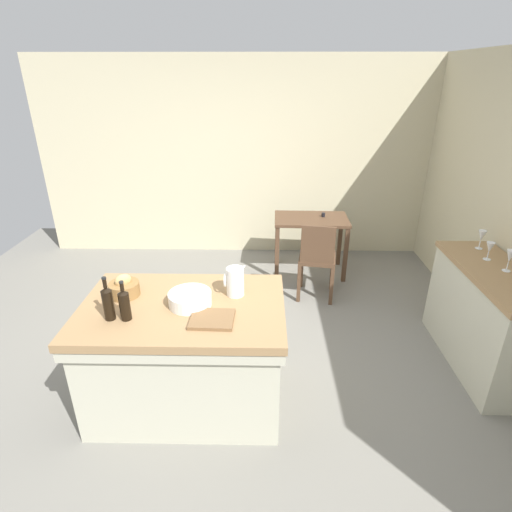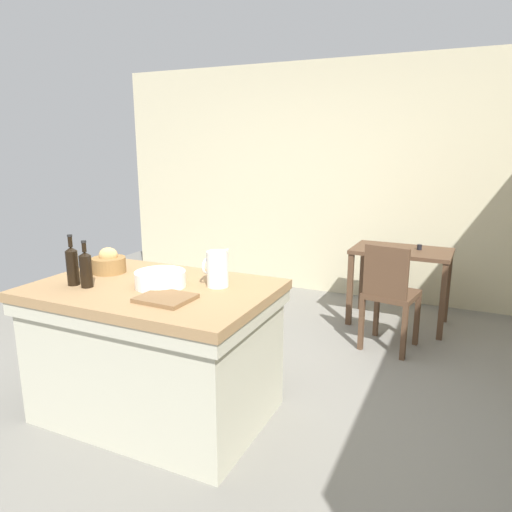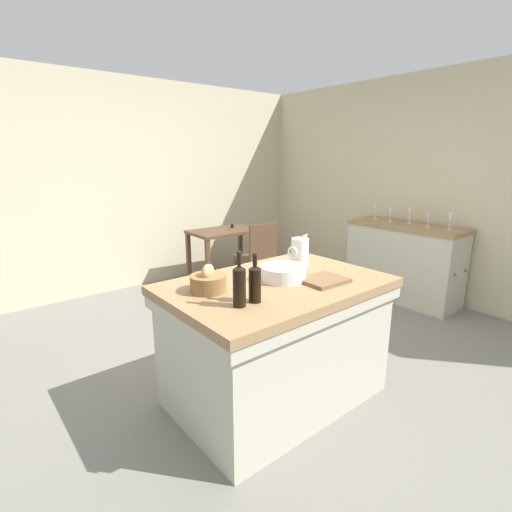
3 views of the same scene
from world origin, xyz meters
TOP-DOWN VIEW (x-y plane):
  - ground_plane at (0.00, 0.00)m, footprint 6.76×6.76m
  - wall_back at (0.00, 2.60)m, footprint 5.32×0.12m
  - island_table at (-0.23, -0.43)m, footprint 1.46×0.97m
  - writing_desk at (0.94, 1.85)m, footprint 0.91×0.58m
  - wooden_chair at (0.95, 1.18)m, footprint 0.46×0.46m
  - pitcher at (0.14, -0.28)m, footprint 0.17×0.13m
  - wash_bowl at (-0.17, -0.43)m, footprint 0.31×0.31m
  - bread_basket at (-0.68, -0.30)m, footprint 0.22×0.22m
  - cutting_board at (0.01, -0.63)m, footprint 0.30×0.25m
  - wine_bottle_dark at (-0.57, -0.62)m, footprint 0.07×0.07m
  - wine_bottle_amber at (-0.68, -0.62)m, footprint 0.07×0.07m

SIDE VIEW (x-z plane):
  - ground_plane at x=0.00m, z-range 0.00..0.00m
  - island_table at x=-0.23m, z-range 0.03..0.90m
  - wooden_chair at x=0.95m, z-range 0.04..0.96m
  - writing_desk at x=0.94m, z-range 0.22..1.01m
  - cutting_board at x=0.01m, z-range 0.86..0.89m
  - wash_bowl at x=-0.17m, z-range 0.86..0.96m
  - bread_basket at x=-0.68m, z-range 0.84..1.01m
  - pitcher at x=0.14m, z-range 0.84..1.10m
  - wine_bottle_dark at x=-0.57m, z-range 0.84..1.12m
  - wine_bottle_amber at x=-0.68m, z-range 0.83..1.15m
  - wall_back at x=0.00m, z-range 0.00..2.60m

